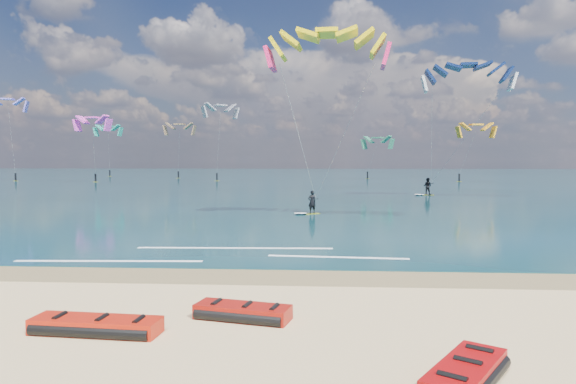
% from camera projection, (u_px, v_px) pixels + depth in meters
% --- Properties ---
extents(ground, '(320.00, 320.00, 0.00)m').
position_uv_depth(ground, '(271.00, 196.00, 53.82)').
color(ground, tan).
rests_on(ground, ground).
extents(wet_sand_strip, '(320.00, 2.40, 0.01)m').
position_uv_depth(wet_sand_strip, '(163.00, 275.00, 16.97)').
color(wet_sand_strip, olive).
rests_on(wet_sand_strip, ground).
extents(sea, '(320.00, 200.00, 0.04)m').
position_uv_depth(sea, '(298.00, 176.00, 117.57)').
color(sea, '#093032').
rests_on(sea, ground).
extents(packed_kite_left, '(3.14, 1.35, 0.40)m').
position_uv_depth(packed_kite_left, '(96.00, 333.00, 11.29)').
color(packed_kite_left, red).
rests_on(packed_kite_left, ground).
extents(packed_kite_mid, '(2.68, 1.66, 0.41)m').
position_uv_depth(packed_kite_mid, '(243.00, 319.00, 12.30)').
color(packed_kite_mid, '#A3130B').
rests_on(packed_kite_mid, ground).
extents(packed_kite_right, '(2.33, 2.72, 0.43)m').
position_uv_depth(packed_kite_right, '(465.00, 384.00, 8.72)').
color(packed_kite_right, '#A10608').
rests_on(packed_kite_right, ground).
extents(kitesurfer_main, '(7.45, 6.28, 12.88)m').
position_uv_depth(kitesurfer_main, '(320.00, 113.00, 32.83)').
color(kitesurfer_main, '#CDDB19').
rests_on(kitesurfer_main, sea).
extents(kitesurfer_far, '(9.81, 7.97, 14.44)m').
position_uv_depth(kitesurfer_far, '(448.00, 123.00, 51.16)').
color(kitesurfer_far, '#A6B61B').
rests_on(kitesurfer_far, sea).
extents(shoreline_foam, '(14.82, 3.68, 0.01)m').
position_uv_depth(shoreline_foam, '(221.00, 254.00, 20.46)').
color(shoreline_foam, white).
rests_on(shoreline_foam, ground).
extents(distant_kites, '(84.72, 32.26, 14.08)m').
position_uv_depth(distant_kites, '(189.00, 150.00, 93.45)').
color(distant_kites, brown).
rests_on(distant_kites, ground).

